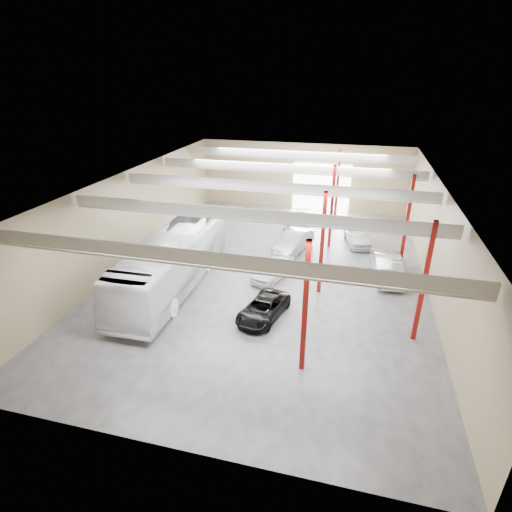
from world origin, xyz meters
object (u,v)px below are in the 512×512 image
at_px(car_right_near, 387,267).
at_px(car_right_far, 358,235).
at_px(car_row_c, 297,222).
at_px(car_row_b, 294,241).
at_px(black_sedan, 263,308).
at_px(coach_bus, 173,261).
at_px(car_row_a, 273,269).

xyz_separation_m(car_right_near, car_right_far, (-2.17, 6.04, -0.08)).
bearing_deg(car_row_c, car_row_b, -82.08).
bearing_deg(car_row_c, black_sedan, -86.64).
xyz_separation_m(black_sedan, car_row_b, (0.14, 10.40, 0.21)).
bearing_deg(car_right_near, black_sedan, -142.24).
relative_size(coach_bus, car_row_b, 2.75).
relative_size(coach_bus, black_sedan, 3.13).
bearing_deg(car_right_far, car_row_c, 144.87).
relative_size(car_right_near, car_right_far, 1.14).
bearing_deg(car_row_b, black_sedan, -76.05).
bearing_deg(black_sedan, car_right_near, 57.42).
bearing_deg(black_sedan, car_row_c, 104.68).
distance_m(car_row_a, car_right_far, 9.94).
bearing_deg(black_sedan, car_right_far, 81.56).
relative_size(black_sedan, car_row_c, 0.95).
bearing_deg(car_row_a, black_sedan, -65.06).
bearing_deg(car_row_a, car_right_near, 33.69).
distance_m(black_sedan, car_row_c, 15.61).
bearing_deg(car_row_b, coach_bus, -116.54).
xyz_separation_m(black_sedan, car_row_a, (-0.52, 5.20, 0.10)).
xyz_separation_m(car_row_c, car_right_near, (7.85, -8.36, 0.18)).
xyz_separation_m(coach_bus, car_right_far, (12.16, 10.90, -1.15)).
height_order(coach_bus, car_right_far, coach_bus).
height_order(car_row_b, car_right_far, car_row_b).
distance_m(coach_bus, black_sedan, 7.41).
bearing_deg(car_row_b, car_right_far, 44.13).
bearing_deg(car_right_near, car_row_a, -172.07).
relative_size(car_row_b, car_right_near, 0.96).
xyz_separation_m(car_row_a, car_right_near, (7.95, 2.04, 0.14)).
bearing_deg(car_row_b, car_right_near, -8.66).
relative_size(car_row_c, car_right_near, 0.89).
xyz_separation_m(car_row_a, car_row_c, (0.11, 10.40, -0.04)).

